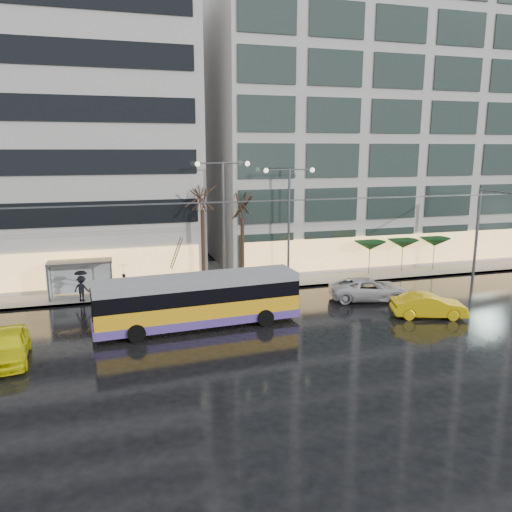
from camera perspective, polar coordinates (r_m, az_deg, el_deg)
name	(u,v)px	position (r m, az deg, el deg)	size (l,w,h in m)	color
ground	(231,343)	(26.76, -2.83, -9.85)	(140.00, 140.00, 0.00)	black
sidewalk	(216,276)	(40.18, -4.60, -2.25)	(80.00, 10.00, 0.15)	gray
kerb	(230,292)	(35.51, -3.01, -4.15)	(80.00, 0.10, 0.15)	slate
building_right	(381,121)	(49.77, 14.13, 14.78)	(32.00, 14.00, 25.00)	#B3B0AB
trolleybus	(198,302)	(28.75, -6.62, -5.26)	(11.76, 4.76, 5.39)	#F7AF15
catenary	(218,238)	(33.30, -4.34, 2.12)	(42.24, 5.12, 7.00)	#595B60
bus_shelter	(75,271)	(35.91, -20.03, -1.59)	(4.20, 1.60, 2.51)	#595B60
street_lamp_near	(223,206)	(36.03, -3.75, 5.68)	(3.96, 0.36, 9.03)	#595B60
street_lamp_far	(289,208)	(37.43, 3.79, 5.49)	(3.96, 0.36, 8.53)	#595B60
tree_a	(202,191)	(35.84, -6.20, 7.36)	(3.20, 3.20, 8.40)	black
tree_b	(242,200)	(36.72, -1.59, 6.46)	(3.20, 3.20, 7.70)	black
parasol_a	(370,246)	(40.97, 12.89, 1.16)	(2.50, 2.50, 2.65)	#595B60
parasol_b	(403,244)	(42.49, 16.45, 1.35)	(2.50, 2.50, 2.65)	#595B60
parasol_c	(435,242)	(44.15, 19.74, 1.52)	(2.50, 2.50, 2.65)	#595B60
taxi_a	(8,346)	(27.00, -26.48, -9.21)	(1.82, 4.52, 1.54)	#EFEB0C
taxi_b	(429,306)	(32.11, 19.13, -5.37)	(1.54, 4.41, 1.45)	yellow
sedan_silver	(369,289)	(34.64, 12.80, -3.71)	(2.47, 5.35, 1.49)	silver
pedestrian_a	(124,274)	(35.38, -14.90, -2.00)	(1.00, 1.02, 2.19)	black
pedestrian_b	(107,277)	(36.90, -16.65, -2.35)	(1.02, 0.83, 1.95)	black
pedestrian_c	(82,285)	(34.79, -19.31, -3.14)	(1.29, 1.11, 2.11)	black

